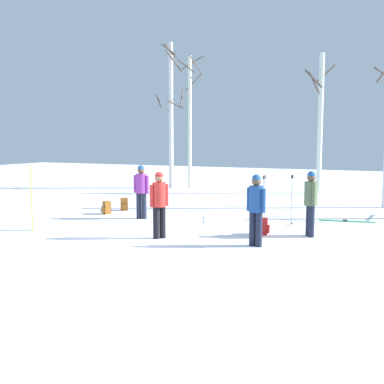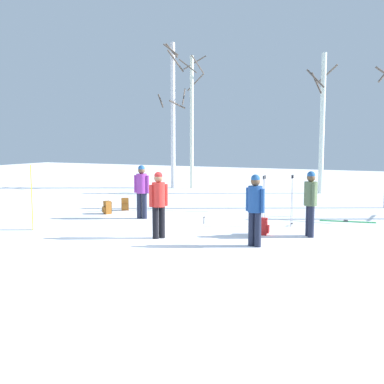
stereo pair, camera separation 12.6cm
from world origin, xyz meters
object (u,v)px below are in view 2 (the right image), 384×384
Objects in this scene: person_3 at (255,205)px; water_bottle_0 at (204,221)px; backpack_2 at (263,227)px; birch_tree_1 at (192,118)px; backpack_0 at (107,208)px; backpack_1 at (125,204)px; ski_poles_0 at (292,199)px; ski_pair_lying_0 at (347,221)px; person_2 at (142,188)px; birch_tree_2 at (322,121)px; ski_poles_1 at (264,200)px; birch_tree_0 at (173,113)px; person_1 at (310,199)px; ski_pair_planted_0 at (32,198)px; person_0 at (159,200)px.

person_3 is 3.27m from water_bottle_0.
birch_tree_1 is at bearing 124.47° from backpack_2.
backpack_0 is at bearing -83.41° from birch_tree_1.
person_3 is 3.90× the size of backpack_1.
ski_poles_0 is 6.18m from backpack_1.
person_3 reaches higher than backpack_0.
backpack_0 reaches higher than ski_pair_lying_0.
person_2 is 3.90× the size of backpack_2.
birch_tree_1 reaches higher than birch_tree_2.
person_2 and person_3 have the same top height.
birch_tree_0 reaches higher than ski_poles_1.
person_1 is at bearing -50.47° from birch_tree_1.
ski_poles_1 is 0.23× the size of birch_tree_2.
person_1 is at bearing -81.25° from birch_tree_2.
person_2 is at bearing -160.02° from ski_pair_lying_0.
person_2 is at bearing 58.93° from ski_pair_planted_0.
ski_pair_planted_0 is 4.15× the size of backpack_0.
person_0 reaches higher than ski_poles_1.
birch_tree_2 reaches higher than person_0.
person_2 reaches higher than backpack_0.
person_1 is 1.56m from ski_poles_1.
person_0 is at bearing -46.73° from backpack_1.
backpack_1 is (0.30, 4.21, -0.69)m from ski_pair_planted_0.
person_3 is 2.97m from ski_poles_0.
person_1 is at bearing -14.59° from backpack_1.
ski_poles_1 is at bearing -89.12° from birch_tree_2.
backpack_1 is (-5.96, 3.48, -0.77)m from person_3.
backpack_2 is (4.27, -0.80, -0.77)m from person_2.
person_0 is 2.90m from backpack_2.
backpack_1 is (-1.48, 1.26, -0.77)m from person_2.
backpack_2 is 10.98m from birch_tree_2.
backpack_0 is (-1.56, 0.30, -0.77)m from person_2.
birch_tree_0 is at bearing 105.22° from backpack_1.
person_1 is 7.75× the size of water_bottle_0.
backpack_1 and backpack_2 have the same top height.
backpack_1 is (-6.92, 1.80, -0.77)m from person_1.
birch_tree_0 reaches higher than person_2.
ski_poles_1 is at bearing 157.10° from person_1.
backpack_0 is 9.58m from birch_tree_1.
ski_pair_planted_0 is 9.40m from ski_pair_lying_0.
birch_tree_0 is (-7.84, 9.77, 3.67)m from backpack_2.
birch_tree_0 is (-8.05, 11.18, 2.90)m from person_3.
ski_pair_planted_0 reaches higher than person_0.
backpack_1 is 1.99× the size of water_bottle_0.
person_3 is 1.13× the size of ski_poles_1.
ski_pair_planted_0 is at bearing -146.67° from ski_pair_lying_0.
person_0 is 3.21m from ski_poles_1.
person_3 is 13.69m from birch_tree_1.
person_0 and person_1 have the same top height.
ski_poles_1 is (-1.43, 0.60, -0.17)m from person_1.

